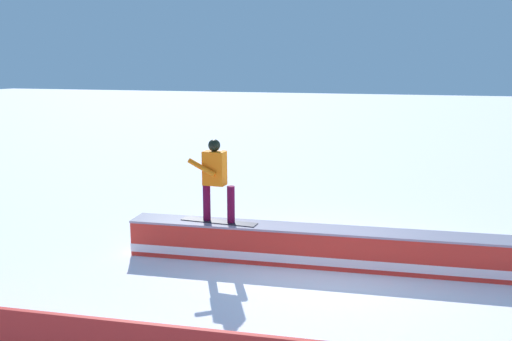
% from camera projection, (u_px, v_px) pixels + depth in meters
% --- Properties ---
extents(ground_plane, '(120.00, 120.00, 0.00)m').
position_uv_depth(ground_plane, '(329.00, 265.00, 9.81)').
color(ground_plane, white).
extents(grind_box, '(7.38, 1.32, 0.68)m').
position_uv_depth(grind_box, '(329.00, 249.00, 9.75)').
color(grind_box, red).
rests_on(grind_box, ground_plane).
extents(snowboarder, '(1.45, 0.42, 1.53)m').
position_uv_depth(snowboarder, '(216.00, 177.00, 9.96)').
color(snowboarder, black).
rests_on(snowboarder, grind_box).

